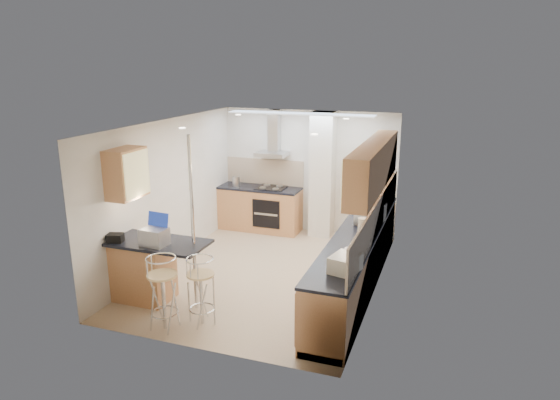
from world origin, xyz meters
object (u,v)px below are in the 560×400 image
(bar_stool_near, at_px, (163,293))
(bread_bin, at_px, (345,264))
(microwave, at_px, (370,214))
(bar_stool_end, at_px, (201,291))
(laptop, at_px, (154,237))

(bar_stool_near, distance_m, bread_bin, 2.40)
(microwave, distance_m, bar_stool_near, 3.46)
(bar_stool_end, bearing_deg, bar_stool_near, 141.28)
(microwave, xyz_separation_m, laptop, (-2.67, -2.05, -0.00))
(laptop, bearing_deg, microwave, 42.79)
(microwave, distance_m, bar_stool_end, 3.00)
(bar_stool_end, distance_m, bread_bin, 1.97)
(laptop, relative_size, bar_stool_end, 0.37)
(laptop, bearing_deg, bar_stool_end, -10.35)
(microwave, relative_size, bar_stool_end, 0.56)
(microwave, distance_m, bread_bin, 2.02)
(bread_bin, bearing_deg, microwave, 104.38)
(laptop, height_order, bread_bin, laptop)
(laptop, bearing_deg, bar_stool_near, -45.16)
(laptop, xyz_separation_m, bar_stool_near, (0.42, -0.51, -0.55))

